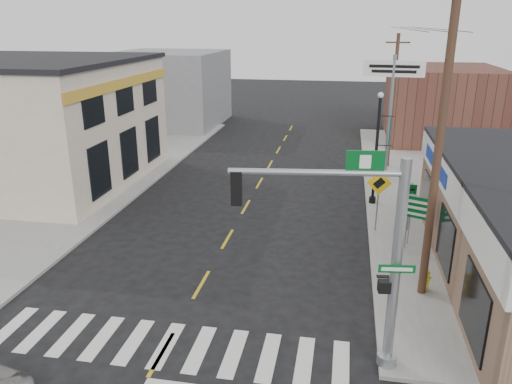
% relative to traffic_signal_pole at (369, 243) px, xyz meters
% --- Properties ---
extents(ground, '(140.00, 140.00, 0.00)m').
position_rel_traffic_signal_pole_xyz_m(ground, '(-5.50, -0.55, -3.65)').
color(ground, black).
rests_on(ground, ground).
extents(sidewalk_right, '(6.00, 38.00, 0.13)m').
position_rel_traffic_signal_pole_xyz_m(sidewalk_right, '(3.50, 12.45, -3.59)').
color(sidewalk_right, gray).
rests_on(sidewalk_right, ground).
extents(sidewalk_left, '(6.00, 38.00, 0.13)m').
position_rel_traffic_signal_pole_xyz_m(sidewalk_left, '(-14.50, 12.45, -3.59)').
color(sidewalk_left, gray).
rests_on(sidewalk_left, ground).
extents(center_line, '(0.12, 56.00, 0.01)m').
position_rel_traffic_signal_pole_xyz_m(center_line, '(-5.50, 7.45, -3.65)').
color(center_line, gold).
rests_on(center_line, ground).
extents(crosswalk, '(11.00, 2.20, 0.01)m').
position_rel_traffic_signal_pole_xyz_m(crosswalk, '(-5.50, -0.15, -3.65)').
color(crosswalk, silver).
rests_on(crosswalk, ground).
extents(left_building, '(12.00, 12.00, 6.80)m').
position_rel_traffic_signal_pole_xyz_m(left_building, '(-18.50, 13.45, -0.25)').
color(left_building, beige).
rests_on(left_building, ground).
extents(bldg_distant_right, '(8.00, 10.00, 5.60)m').
position_rel_traffic_signal_pole_xyz_m(bldg_distant_right, '(6.50, 29.45, -0.85)').
color(bldg_distant_right, brown).
rests_on(bldg_distant_right, ground).
extents(bldg_distant_left, '(9.00, 10.00, 6.40)m').
position_rel_traffic_signal_pole_xyz_m(bldg_distant_left, '(-16.50, 31.45, -0.45)').
color(bldg_distant_left, gray).
rests_on(bldg_distant_left, ground).
extents(traffic_signal_pole, '(4.66, 0.37, 5.91)m').
position_rel_traffic_signal_pole_xyz_m(traffic_signal_pole, '(0.00, 0.00, 0.00)').
color(traffic_signal_pole, '#93969B').
rests_on(traffic_signal_pole, sidewalk_right).
extents(guide_sign, '(1.40, 0.13, 2.45)m').
position_rel_traffic_signal_pole_xyz_m(guide_sign, '(2.17, 7.47, -1.92)').
color(guide_sign, '#4D3324').
rests_on(guide_sign, sidewalk_right).
extents(fire_hydrant, '(0.24, 0.24, 0.76)m').
position_rel_traffic_signal_pole_xyz_m(fire_hydrant, '(2.26, 4.29, -3.11)').
color(fire_hydrant, yellow).
rests_on(fire_hydrant, sidewalk_right).
extents(ped_crossing_sign, '(1.07, 0.08, 2.75)m').
position_rel_traffic_signal_pole_xyz_m(ped_crossing_sign, '(0.80, 9.21, -1.64)').
color(ped_crossing_sign, gray).
rests_on(ped_crossing_sign, sidewalk_right).
extents(lamp_post, '(0.73, 0.57, 5.59)m').
position_rel_traffic_signal_pole_xyz_m(lamp_post, '(0.86, 12.87, -0.28)').
color(lamp_post, black).
rests_on(lamp_post, sidewalk_right).
extents(dance_center_sign, '(3.32, 0.21, 7.06)m').
position_rel_traffic_signal_pole_xyz_m(dance_center_sign, '(1.67, 17.30, 1.77)').
color(dance_center_sign, gray).
rests_on(dance_center_sign, sidewalk_right).
extents(bare_tree, '(2.37, 2.37, 4.74)m').
position_rel_traffic_signal_pole_xyz_m(bare_tree, '(3.63, 3.66, 0.21)').
color(bare_tree, black).
rests_on(bare_tree, sidewalk_right).
extents(shrub_back, '(1.18, 1.18, 0.88)m').
position_rel_traffic_signal_pole_xyz_m(shrub_back, '(4.08, 6.25, -3.08)').
color(shrub_back, black).
rests_on(shrub_back, sidewalk_right).
extents(utility_pole_near, '(1.76, 0.26, 10.11)m').
position_rel_traffic_signal_pole_xyz_m(utility_pole_near, '(2.12, 4.07, 1.66)').
color(utility_pole_near, '#3F341E').
rests_on(utility_pole_near, sidewalk_right).
extents(utility_pole_far, '(1.41, 0.21, 8.12)m').
position_rel_traffic_signal_pole_xyz_m(utility_pole_far, '(2.00, 20.05, 0.64)').
color(utility_pole_far, '#432B23').
rests_on(utility_pole_far, sidewalk_right).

